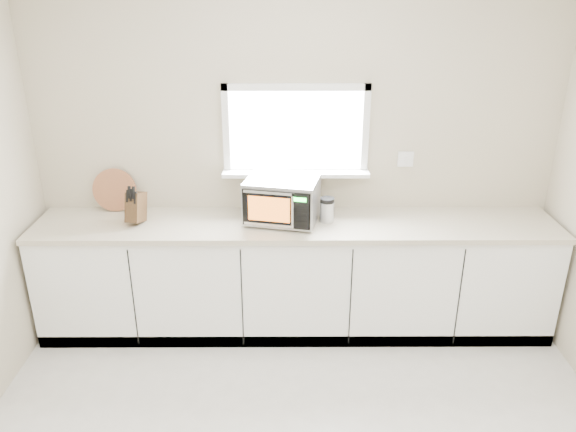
{
  "coord_description": "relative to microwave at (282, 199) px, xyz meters",
  "views": [
    {
      "loc": [
        -0.08,
        -2.17,
        2.6
      ],
      "look_at": [
        -0.06,
        1.55,
        1.03
      ],
      "focal_mm": 35.0,
      "sensor_mm": 36.0,
      "label": 1
    }
  ],
  "objects": [
    {
      "name": "back_wall",
      "position": [
        0.1,
        0.28,
        0.27
      ],
      "size": [
        4.0,
        0.17,
        2.7
      ],
      "color": "#B8AB92",
      "rests_on": "ground"
    },
    {
      "name": "cabinets",
      "position": [
        0.1,
        -0.02,
        -0.65
      ],
      "size": [
        3.92,
        0.6,
        0.88
      ],
      "primitive_type": "cube",
      "color": "white",
      "rests_on": "ground"
    },
    {
      "name": "countertop",
      "position": [
        0.1,
        -0.03,
        -0.19
      ],
      "size": [
        3.92,
        0.64,
        0.04
      ],
      "primitive_type": "cube",
      "color": "beige",
      "rests_on": "cabinets"
    },
    {
      "name": "microwave",
      "position": [
        0.0,
        0.0,
        0.0
      ],
      "size": [
        0.59,
        0.51,
        0.33
      ],
      "rotation": [
        0.0,
        0.0,
        -0.22
      ],
      "color": "black",
      "rests_on": "countertop"
    },
    {
      "name": "knife_block",
      "position": [
        -1.08,
        -0.03,
        -0.04
      ],
      "size": [
        0.14,
        0.23,
        0.31
      ],
      "rotation": [
        0.0,
        0.0,
        -0.22
      ],
      "color": "#482F19",
      "rests_on": "countertop"
    },
    {
      "name": "cutting_board",
      "position": [
        -1.31,
        0.22,
        -0.01
      ],
      "size": [
        0.34,
        0.08,
        0.34
      ],
      "primitive_type": "cylinder",
      "rotation": [
        1.4,
        0.0,
        0.0
      ],
      "color": "#AF6444",
      "rests_on": "countertop"
    },
    {
      "name": "coffee_grinder",
      "position": [
        0.33,
        -0.01,
        -0.08
      ],
      "size": [
        0.14,
        0.14,
        0.19
      ],
      "rotation": [
        0.0,
        0.0,
        0.33
      ],
      "color": "#B1B3B8",
      "rests_on": "countertop"
    }
  ]
}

